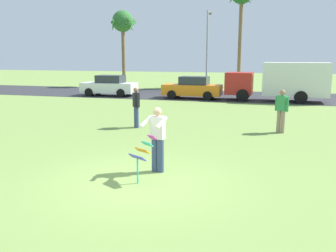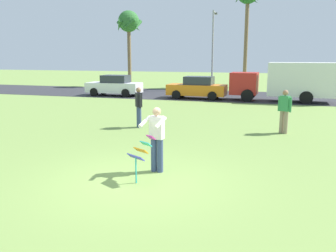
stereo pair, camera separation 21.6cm
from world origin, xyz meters
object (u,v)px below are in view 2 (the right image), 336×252
(kite_held, at_px, (141,152))
(palm_tree_left_near, at_px, (129,24))
(person_kite_flyer, at_px, (157,137))
(parked_car_orange, at_px, (197,88))
(parked_car_white, at_px, (114,86))
(parked_truck_red_cab, at_px, (288,81))
(streetlight_pole, at_px, (213,45))
(person_walker_near, at_px, (139,106))
(person_walker_far, at_px, (284,110))

(kite_held, distance_m, palm_tree_left_near, 28.98)
(person_kite_flyer, relative_size, parked_car_orange, 0.41)
(kite_held, relative_size, parked_car_white, 0.26)
(kite_held, xyz_separation_m, parked_car_white, (-8.96, 17.34, 0.02))
(parked_car_white, distance_m, parked_car_orange, 6.57)
(parked_truck_red_cab, relative_size, streetlight_pole, 0.97)
(person_kite_flyer, height_order, person_walker_near, same)
(parked_car_orange, relative_size, streetlight_pole, 0.61)
(kite_held, bearing_deg, palm_tree_left_near, 113.59)
(palm_tree_left_near, height_order, streetlight_pole, palm_tree_left_near)
(person_walker_far, bearing_deg, parked_car_orange, 118.88)
(palm_tree_left_near, xyz_separation_m, streetlight_pole, (8.84, -1.64, -2.17))
(person_walker_near, bearing_deg, person_walker_far, 5.48)
(palm_tree_left_near, xyz_separation_m, person_walker_near, (8.86, -19.84, -5.23))
(parked_car_orange, bearing_deg, kite_held, -82.16)
(kite_held, xyz_separation_m, parked_car_orange, (-2.39, 17.34, 0.02))
(parked_truck_red_cab, height_order, palm_tree_left_near, palm_tree_left_near)
(parked_car_white, distance_m, palm_tree_left_near, 10.56)
(kite_held, relative_size, parked_truck_red_cab, 0.17)
(person_walker_near, bearing_deg, parked_truck_red_cab, 60.31)
(parked_car_white, height_order, parked_car_orange, same)
(parked_car_white, xyz_separation_m, parked_truck_red_cab, (12.75, 0.00, 0.64))
(person_kite_flyer, xyz_separation_m, person_walker_near, (-2.66, 5.44, -0.02))
(person_kite_flyer, height_order, kite_held, person_kite_flyer)
(kite_held, distance_m, parked_car_white, 19.52)
(parked_truck_red_cab, bearing_deg, palm_tree_left_near, 150.05)
(parked_car_white, xyz_separation_m, streetlight_pole, (6.41, 7.10, 3.22))
(person_kite_flyer, distance_m, palm_tree_left_near, 28.27)
(parked_car_orange, xyz_separation_m, palm_tree_left_near, (-9.00, 8.75, 5.39))
(palm_tree_left_near, bearing_deg, parked_car_white, -74.49)
(parked_car_white, bearing_deg, parked_truck_red_cab, 0.00)
(parked_car_orange, xyz_separation_m, parked_truck_red_cab, (6.18, 0.00, 0.64))
(person_walker_near, bearing_deg, palm_tree_left_near, 114.06)
(palm_tree_left_near, bearing_deg, person_walker_near, -65.94)
(streetlight_pole, distance_m, person_walker_far, 18.86)
(parked_car_white, bearing_deg, palm_tree_left_near, 105.51)
(parked_truck_red_cab, height_order, person_walker_far, parked_truck_red_cab)
(person_kite_flyer, height_order, parked_car_white, person_kite_flyer)
(person_kite_flyer, relative_size, streetlight_pole, 0.25)
(kite_held, xyz_separation_m, parked_truck_red_cab, (3.79, 17.34, 0.66))
(parked_truck_red_cab, xyz_separation_m, streetlight_pole, (-6.35, 7.10, 2.59))
(parked_car_orange, bearing_deg, person_walker_far, -61.12)
(person_kite_flyer, distance_m, parked_car_orange, 16.73)
(person_walker_far, bearing_deg, kite_held, -116.59)
(parked_car_orange, xyz_separation_m, person_walker_near, (-0.14, -11.09, 0.16))
(kite_held, relative_size, person_walker_near, 0.65)
(parked_car_orange, xyz_separation_m, streetlight_pole, (-0.17, 7.11, 3.22))
(streetlight_pole, relative_size, person_walker_far, 4.05)
(parked_car_white, bearing_deg, kite_held, -62.67)
(streetlight_pole, bearing_deg, person_kite_flyer, -83.53)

